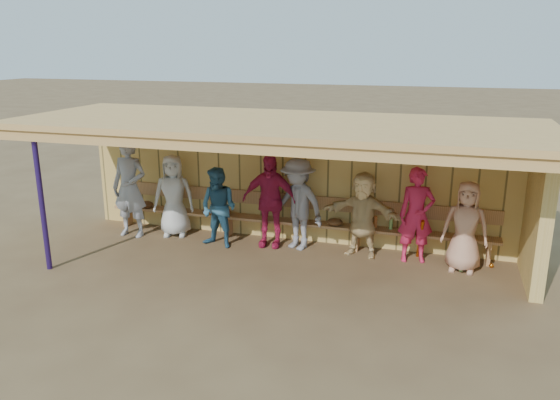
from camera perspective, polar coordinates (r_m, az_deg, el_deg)
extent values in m
plane|color=brown|center=(9.69, -0.61, -6.53)|extent=(90.00, 90.00, 0.00)
imported|color=#92949A|center=(11.14, -15.43, 1.24)|extent=(0.72, 0.48, 1.98)
imported|color=beige|center=(11.02, -11.05, 0.47)|extent=(0.92, 0.73, 1.64)
imported|color=#2D5D7C|center=(10.26, -6.43, -0.83)|extent=(0.84, 0.71, 1.53)
imported|color=#AF1C43|center=(10.22, -1.12, -0.08)|extent=(1.07, 0.51, 1.77)
imported|color=gray|center=(10.08, 1.87, -0.43)|extent=(1.28, 1.03, 1.73)
imported|color=#E4C080|center=(9.88, 8.62, -1.49)|extent=(1.49, 0.69, 1.55)
imported|color=#C82047|center=(9.77, 14.07, -1.56)|extent=(0.69, 0.53, 1.69)
imported|color=tan|center=(9.61, 18.81, -2.66)|extent=(0.80, 0.57, 1.56)
cube|color=tan|center=(10.55, 1.60, 2.20)|extent=(8.60, 0.20, 2.40)
cube|color=tan|center=(9.44, 25.38, -1.01)|extent=(0.20, 1.62, 2.40)
cube|color=tan|center=(9.05, -0.66, 7.98)|extent=(8.80, 3.20, 0.10)
cube|color=tan|center=(7.67, -4.09, 5.53)|extent=(8.80, 0.10, 0.18)
cube|color=tan|center=(10.83, -20.35, 7.56)|extent=(0.08, 3.00, 0.16)
cube|color=tan|center=(10.29, -16.09, 7.54)|extent=(0.08, 3.00, 0.16)
cube|color=tan|center=(9.81, -11.38, 7.46)|extent=(0.08, 3.00, 0.16)
cube|color=tan|center=(9.40, -6.23, 7.32)|extent=(0.08, 3.00, 0.16)
cube|color=tan|center=(9.07, -0.66, 7.10)|extent=(0.08, 3.00, 0.16)
cube|color=tan|center=(8.83, 5.27, 6.80)|extent=(0.08, 3.00, 0.16)
cube|color=tan|center=(8.68, 11.45, 6.40)|extent=(0.08, 3.00, 0.16)
cube|color=tan|center=(8.64, 17.75, 5.92)|extent=(0.08, 3.00, 0.16)
cube|color=tan|center=(8.71, 24.02, 5.37)|extent=(0.08, 3.00, 0.16)
cylinder|color=navy|center=(9.86, -23.66, -0.14)|extent=(0.09, 0.09, 2.40)
cube|color=#B5804D|center=(10.50, 1.14, -2.27)|extent=(7.60, 0.32, 0.05)
cube|color=#B5804D|center=(10.53, 1.39, -0.07)|extent=(7.60, 0.04, 0.26)
cube|color=#B5804D|center=(12.01, -15.61, -1.64)|extent=(0.06, 0.29, 0.40)
cube|color=#B5804D|center=(10.97, -5.37, -2.76)|extent=(0.06, 0.29, 0.40)
cube|color=#B5804D|center=(10.31, 8.07, -4.09)|extent=(0.06, 0.29, 0.40)
cube|color=#B5804D|center=(10.24, 20.96, -5.16)|extent=(0.06, 0.29, 0.40)
cylinder|color=#C45917|center=(9.96, 14.44, -3.96)|extent=(0.13, 0.41, 0.80)
sphere|color=orange|center=(10.12, 21.21, -6.42)|extent=(0.08, 0.08, 0.08)
ellipsoid|color=#593319|center=(11.62, -13.77, -0.45)|extent=(0.30, 0.24, 0.14)
ellipsoid|color=#593319|center=(10.86, -5.91, -1.21)|extent=(0.30, 0.24, 0.14)
ellipsoid|color=#593319|center=(10.23, 5.75, -2.30)|extent=(0.30, 0.24, 0.14)
cylinder|color=#8DC361|center=(10.17, 11.53, -2.39)|extent=(0.07, 0.07, 0.22)
cylinder|color=orange|center=(10.20, 9.94, -2.26)|extent=(0.07, 0.07, 0.22)
cylinder|color=#90C864|center=(9.78, 18.40, -6.47)|extent=(0.07, 0.07, 0.22)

